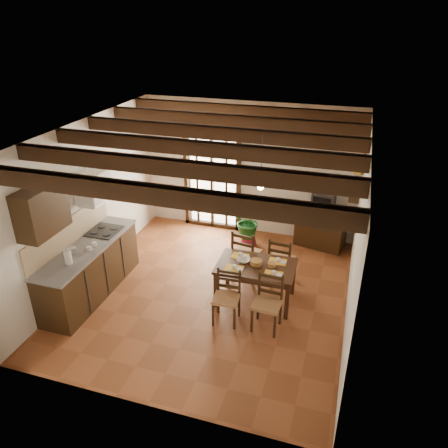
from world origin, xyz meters
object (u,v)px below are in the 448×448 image
at_px(chair_far_left, 246,262).
at_px(pendant_lamp, 261,182).
at_px(kitchen_counter, 90,269).
at_px(dining_table, 256,270).
at_px(chair_near_left, 227,306).
at_px(sideboard, 321,228).
at_px(potted_plant, 249,220).
at_px(crt_tv, 324,201).
at_px(chair_near_right, 267,313).
at_px(chair_far_right, 281,268).

bearing_deg(chair_far_left, pendant_lamp, 130.55).
bearing_deg(kitchen_counter, dining_table, 12.90).
bearing_deg(chair_near_left, pendant_lamp, 65.62).
bearing_deg(chair_far_left, sideboard, -117.70).
distance_m(chair_near_left, chair_far_left, 1.29).
height_order(dining_table, potted_plant, potted_plant).
bearing_deg(chair_near_left, crt_tv, 65.91).
xyz_separation_m(potted_plant, pendant_lamp, (0.58, -1.71, 1.51)).
xyz_separation_m(sideboard, crt_tv, (0.00, -0.01, 0.60)).
relative_size(chair_near_right, sideboard, 0.92).
xyz_separation_m(chair_far_right, sideboard, (0.53, 1.55, 0.13)).
height_order(crt_tv, pendant_lamp, pendant_lamp).
bearing_deg(dining_table, crt_tv, 68.16).
distance_m(dining_table, chair_near_right, 0.79).
xyz_separation_m(sideboard, potted_plant, (-1.40, -0.39, 0.16)).
relative_size(chair_near_left, chair_far_right, 0.94).
xyz_separation_m(chair_near_right, potted_plant, (-0.91, 2.45, 0.29)).
bearing_deg(crt_tv, potted_plant, -157.32).
height_order(chair_far_left, crt_tv, crt_tv).
bearing_deg(dining_table, chair_far_left, 116.31).
bearing_deg(potted_plant, dining_table, -72.32).
height_order(sideboard, crt_tv, crt_tv).
height_order(chair_near_left, chair_far_right, chair_far_right).
bearing_deg(pendant_lamp, dining_table, -90.00).
distance_m(chair_near_right, pendant_lamp, 1.97).
height_order(chair_far_right, crt_tv, crt_tv).
bearing_deg(sideboard, chair_far_right, -95.70).
distance_m(chair_near_left, crt_tv, 3.15).
relative_size(dining_table, chair_near_left, 1.49).
relative_size(dining_table, chair_near_right, 1.43).
xyz_separation_m(chair_near_right, chair_far_right, (-0.03, 1.29, 0.00)).
bearing_deg(sideboard, dining_table, -97.54).
xyz_separation_m(chair_near_right, pendant_lamp, (-0.33, 0.74, 1.80)).
bearing_deg(chair_far_left, chair_near_left, 100.14).
bearing_deg(chair_near_right, kitchen_counter, -176.54).
bearing_deg(chair_near_right, chair_near_left, -174.96).
xyz_separation_m(dining_table, crt_tv, (0.83, 2.20, 0.41)).
distance_m(crt_tv, potted_plant, 1.52).
bearing_deg(crt_tv, dining_table, -103.31).
xyz_separation_m(chair_far_left, potted_plant, (-0.24, 1.17, 0.27)).
relative_size(chair_far_left, crt_tv, 2.06).
relative_size(dining_table, potted_plant, 0.68).
bearing_deg(dining_table, chair_near_right, -63.82).
bearing_deg(pendant_lamp, sideboard, 68.56).
bearing_deg(chair_far_right, crt_tv, -103.73).
bearing_deg(kitchen_counter, chair_near_right, -0.30).
relative_size(kitchen_counter, chair_near_left, 2.62).
relative_size(chair_near_left, chair_far_left, 0.89).
bearing_deg(chair_far_left, chair_near_right, 126.29).
bearing_deg(crt_tv, kitchen_counter, -134.21).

